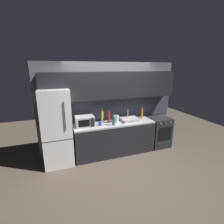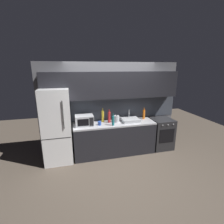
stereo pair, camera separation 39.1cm
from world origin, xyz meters
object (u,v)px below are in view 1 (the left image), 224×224
at_px(oven_range, 159,132).
at_px(wine_bottle_orange, 142,114).
at_px(wine_bottle_yellow, 102,116).
at_px(mug_blue, 100,124).
at_px(kettle, 116,119).
at_px(wine_bottle_teal, 114,121).
at_px(wine_bottle_red, 109,117).
at_px(microwave, 85,121).
at_px(refrigerator, 57,128).

relative_size(oven_range, wine_bottle_orange, 2.73).
xyz_separation_m(wine_bottle_yellow, mug_blue, (-0.13, -0.24, -0.11)).
distance_m(oven_range, kettle, 1.48).
xyz_separation_m(wine_bottle_teal, wine_bottle_red, (-0.05, 0.25, 0.02)).
distance_m(microwave, wine_bottle_yellow, 0.54).
height_order(kettle, wine_bottle_yellow, wine_bottle_yellow).
distance_m(oven_range, microwave, 2.33).
relative_size(refrigerator, microwave, 4.09).
bearing_deg(mug_blue, microwave, 167.56).
height_order(oven_range, kettle, kettle).
bearing_deg(oven_range, mug_blue, -178.01).
xyz_separation_m(wine_bottle_teal, mug_blue, (-0.34, 0.10, -0.08)).
bearing_deg(kettle, oven_range, -2.74).
xyz_separation_m(wine_bottle_teal, wine_bottle_yellow, (-0.21, 0.34, 0.04)).
xyz_separation_m(refrigerator, wine_bottle_orange, (2.40, 0.14, 0.10)).
bearing_deg(refrigerator, mug_blue, -3.56).
bearing_deg(wine_bottle_orange, kettle, -174.67).
height_order(microwave, wine_bottle_teal, wine_bottle_teal).
height_order(kettle, wine_bottle_teal, wine_bottle_teal).
bearing_deg(kettle, wine_bottle_yellow, 162.78).
relative_size(oven_range, microwave, 1.96).
bearing_deg(wine_bottle_yellow, kettle, -17.22).
xyz_separation_m(oven_range, wine_bottle_teal, (-1.53, -0.16, 0.58)).
distance_m(oven_range, wine_bottle_teal, 1.64).
xyz_separation_m(kettle, wine_bottle_yellow, (-0.36, 0.11, 0.07)).
bearing_deg(mug_blue, oven_range, 1.99).
relative_size(microwave, kettle, 2.21).
relative_size(microwave, wine_bottle_orange, 1.39).
distance_m(wine_bottle_yellow, wine_bottle_orange, 1.21).
distance_m(refrigerator, oven_range, 2.97).
height_order(refrigerator, wine_bottle_teal, refrigerator).
xyz_separation_m(refrigerator, kettle, (1.56, 0.06, 0.05)).
height_order(refrigerator, wine_bottle_orange, refrigerator).
relative_size(oven_range, wine_bottle_red, 2.51).
xyz_separation_m(microwave, mug_blue, (0.38, -0.08, -0.08)).
bearing_deg(kettle, wine_bottle_orange, 5.33).
relative_size(microwave, mug_blue, 4.42).
height_order(wine_bottle_yellow, mug_blue, wine_bottle_yellow).
bearing_deg(refrigerator, microwave, 1.55).
bearing_deg(kettle, mug_blue, -165.33).
bearing_deg(microwave, mug_blue, -12.44).
relative_size(microwave, wine_bottle_teal, 1.47).
distance_m(oven_range, wine_bottle_orange, 0.80).
distance_m(refrigerator, microwave, 0.69).
relative_size(kettle, wine_bottle_orange, 0.63).
height_order(oven_range, wine_bottle_teal, wine_bottle_teal).
xyz_separation_m(oven_range, microwave, (-2.25, 0.02, 0.58)).
bearing_deg(kettle, microwave, -177.01).
height_order(refrigerator, microwave, refrigerator).
bearing_deg(wine_bottle_yellow, microwave, -162.91).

